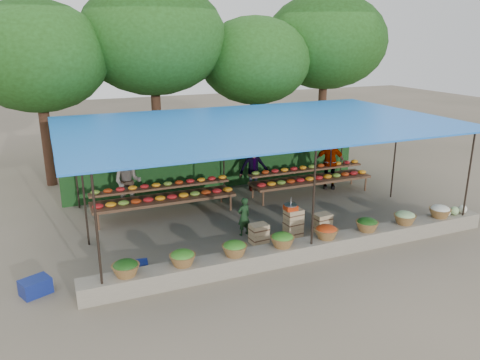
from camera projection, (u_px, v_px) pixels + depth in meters
name	position (u px, v px, depth m)	size (l,w,h in m)	color
ground	(259.00, 218.00, 13.71)	(60.00, 60.00, 0.00)	#625A48
stone_curb	(308.00, 249.00, 11.23)	(10.60, 0.55, 0.40)	#73695C
stall_canopy	(260.00, 127.00, 12.98)	(10.80, 6.60, 2.82)	black
produce_baskets	(305.00, 236.00, 11.08)	(8.98, 0.58, 0.34)	brown
netting_backdrop	(221.00, 153.00, 16.12)	(10.60, 0.06, 2.50)	#1F4A1A
tree_row	(206.00, 47.00, 17.88)	(16.51, 5.50, 7.12)	#3B2115
fruit_table_left	(164.00, 195.00, 13.80)	(4.21, 0.95, 0.93)	#543721
fruit_table_right	(310.00, 176.00, 15.65)	(4.21, 0.95, 0.93)	#543721
crate_counter	(292.00, 226.00, 12.32)	(2.37, 0.37, 0.77)	tan
weighing_scale	(291.00, 207.00, 12.13)	(0.33, 0.33, 0.36)	red
vendor_seated	(244.00, 216.00, 12.38)	(0.38, 0.25, 1.05)	#183519
customer_left	(128.00, 182.00, 14.16)	(0.84, 0.66, 1.74)	slate
customer_mid	(254.00, 166.00, 15.93)	(1.10, 0.63, 1.71)	slate
customer_right	(330.00, 163.00, 16.16)	(1.07, 0.45, 1.83)	slate
blue_crate_front	(35.00, 287.00, 9.60)	(0.57, 0.41, 0.34)	navy
blue_crate_back	(138.00, 268.00, 10.45)	(0.46, 0.33, 0.28)	navy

